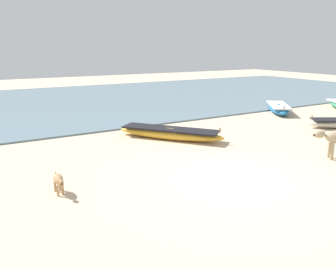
# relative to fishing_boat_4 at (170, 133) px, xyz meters

# --- Properties ---
(ground) EXTENTS (80.00, 80.00, 0.00)m
(ground) POSITION_rel_fishing_boat_4_xyz_m (-0.87, -5.08, -0.27)
(ground) COLOR beige
(sea_water) EXTENTS (60.00, 20.00, 0.08)m
(sea_water) POSITION_rel_fishing_boat_4_xyz_m (-0.87, 12.67, -0.23)
(sea_water) COLOR slate
(sea_water) RESTS_ON ground
(fishing_boat_4) EXTENTS (3.75, 4.43, 0.68)m
(fishing_boat_4) POSITION_rel_fishing_boat_4_xyz_m (0.00, 0.00, 0.00)
(fishing_boat_4) COLOR gold
(fishing_boat_4) RESTS_ON ground
(fishing_boat_5) EXTENTS (3.05, 3.48, 0.72)m
(fishing_boat_5) POSITION_rel_fishing_boat_4_xyz_m (8.94, 1.96, 0.02)
(fishing_boat_5) COLOR #1E669E
(fishing_boat_5) RESTS_ON ground
(calf_near_tan) EXTENTS (0.26, 0.86, 0.55)m
(calf_near_tan) POSITION_rel_fishing_boat_4_xyz_m (-5.61, -3.47, 0.13)
(calf_near_tan) COLOR tan
(calf_near_tan) RESTS_ON ground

